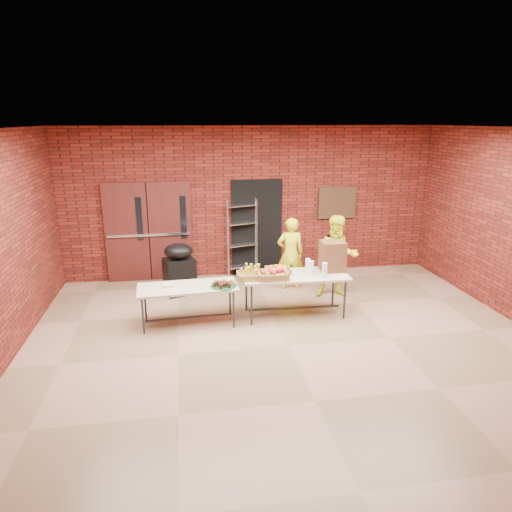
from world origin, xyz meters
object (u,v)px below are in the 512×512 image
(wire_rack, at_px, (242,238))
(volunteer_woman, at_px, (290,254))
(table_right, at_px, (295,278))
(volunteer_man, at_px, (338,257))
(coffee_dispenser, at_px, (332,256))
(covered_grill, at_px, (179,269))
(table_left, at_px, (188,289))

(wire_rack, bearing_deg, volunteer_woman, -60.78)
(table_right, bearing_deg, volunteer_man, 37.33)
(coffee_dispenser, relative_size, volunteer_man, 0.33)
(wire_rack, bearing_deg, covered_grill, -164.50)
(volunteer_woman, bearing_deg, table_left, 37.70)
(wire_rack, distance_m, covered_grill, 1.61)
(table_left, distance_m, volunteer_woman, 2.50)
(volunteer_woman, xyz_separation_m, volunteer_man, (0.78, -0.59, 0.07))
(coffee_dispenser, bearing_deg, wire_rack, 122.26)
(table_right, relative_size, volunteer_woman, 1.26)
(wire_rack, relative_size, volunteer_man, 1.07)
(wire_rack, xyz_separation_m, volunteer_woman, (0.86, -0.88, -0.12))
(wire_rack, distance_m, volunteer_man, 2.20)
(volunteer_woman, height_order, volunteer_man, volunteer_man)
(covered_grill, bearing_deg, table_left, -102.50)
(table_left, relative_size, coffee_dispenser, 3.13)
(coffee_dispenser, height_order, volunteer_woman, volunteer_woman)
(covered_grill, bearing_deg, table_right, -52.91)
(table_left, xyz_separation_m, coffee_dispenser, (2.54, 0.18, 0.40))
(volunteer_woman, distance_m, volunteer_man, 0.98)
(table_right, height_order, volunteer_man, volunteer_man)
(coffee_dispenser, height_order, volunteer_man, volunteer_man)
(covered_grill, relative_size, volunteer_man, 0.64)
(table_right, relative_size, coffee_dispenser, 3.47)
(wire_rack, xyz_separation_m, table_left, (-1.22, -2.26, -0.24))
(wire_rack, xyz_separation_m, coffee_dispenser, (1.32, -2.08, 0.16))
(table_right, bearing_deg, volunteer_woman, 81.85)
(table_right, xyz_separation_m, coffee_dispenser, (0.70, 0.11, 0.33))
(table_right, height_order, coffee_dispenser, coffee_dispenser)
(covered_grill, bearing_deg, volunteer_woman, -19.88)
(wire_rack, distance_m, table_left, 2.59)
(table_left, height_order, table_right, table_right)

